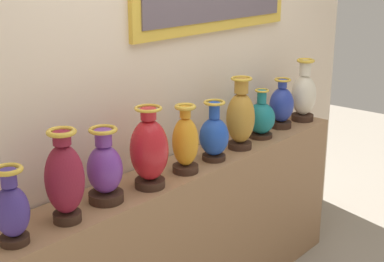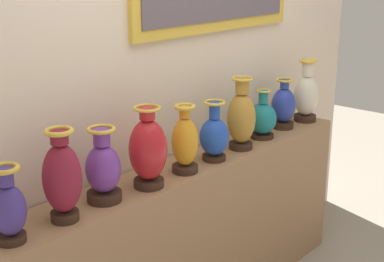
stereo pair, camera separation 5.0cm
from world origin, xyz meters
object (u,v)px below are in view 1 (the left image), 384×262
vase_sapphire (214,136)px  vase_ivory (304,94)px  vase_ochre (241,117)px  vase_crimson (149,150)px  vase_violet (105,170)px  vase_teal (261,118)px  vase_cobalt (281,106)px  vase_amber (185,142)px  vase_burgundy (65,179)px  vase_indigo (12,210)px

vase_sapphire → vase_ivory: (1.00, 0.02, 0.04)m
vase_ochre → vase_crimson: bearing=-179.5°
vase_violet → vase_teal: 1.25m
vase_ivory → vase_teal: bearing=179.3°
vase_cobalt → vase_amber: bearing=-177.2°
vase_sapphire → vase_cobalt: bearing=3.5°
vase_ivory → vase_amber: bearing=-178.9°
vase_violet → vase_burgundy: bearing=-173.1°
vase_ochre → vase_cobalt: size_ratio=1.30×
vase_burgundy → vase_sapphire: bearing=-0.3°
vase_teal → vase_ochre: bearing=-174.6°
vase_burgundy → vase_crimson: bearing=-0.6°
vase_indigo → vase_amber: vase_amber is taller
vase_violet → vase_cobalt: 1.51m
vase_teal → vase_ivory: (0.50, -0.01, 0.06)m
vase_burgundy → vase_ochre: vase_ochre is taller
vase_indigo → vase_ivory: 2.24m
vase_amber → vase_sapphire: size_ratio=1.08×
vase_amber → vase_teal: (0.74, 0.03, -0.04)m
vase_indigo → vase_sapphire: (1.24, -0.01, -0.00)m
vase_cobalt → vase_teal: bearing=-176.2°
vase_amber → vase_ivory: 1.24m
vase_burgundy → vase_cobalt: size_ratio=1.25×
vase_violet → vase_ivory: (1.75, -0.01, 0.03)m
vase_burgundy → vase_amber: vase_burgundy is taller
vase_indigo → vase_teal: bearing=0.8°
vase_sapphire → vase_teal: bearing=3.4°
vase_indigo → vase_cobalt: 2.00m
vase_indigo → vase_teal: 1.74m
vase_burgundy → vase_sapphire: (0.99, -0.01, -0.05)m
vase_sapphire → vase_teal: size_ratio=1.10×
vase_amber → vase_ivory: vase_ivory is taller
vase_ochre → vase_ivory: size_ratio=1.00×
vase_amber → vase_ochre: (0.49, 0.01, 0.03)m
vase_teal → vase_ivory: 0.50m
vase_violet → vase_sapphire: (0.75, -0.03, -0.01)m
vase_ivory → vase_burgundy: bearing=-179.5°
vase_ochre → vase_cobalt: (0.51, 0.04, -0.04)m
vase_indigo → vase_ivory: size_ratio=0.76×
vase_indigo → vase_ochre: (1.49, -0.00, 0.04)m
vase_sapphire → vase_ochre: vase_ochre is taller
vase_crimson → vase_ivory: bearing=0.9°
vase_cobalt → vase_indigo: bearing=-178.8°
vase_burgundy → vase_crimson: 0.49m
vase_crimson → vase_amber: size_ratio=1.12×
vase_amber → vase_cobalt: 1.00m
vase_ochre → vase_cobalt: vase_ochre is taller
vase_violet → vase_amber: 0.51m
vase_amber → vase_ivory: size_ratio=0.86×
vase_indigo → vase_violet: bearing=3.3°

